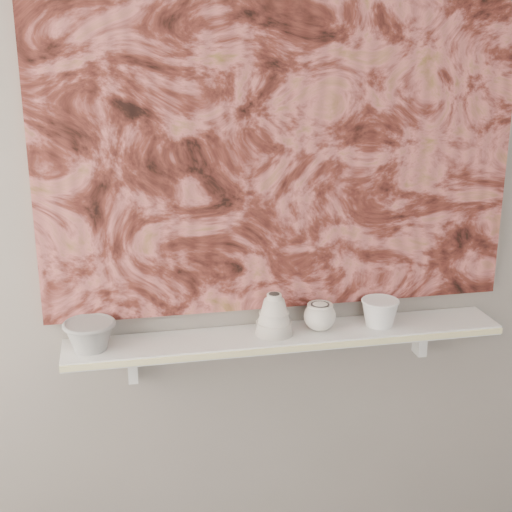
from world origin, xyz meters
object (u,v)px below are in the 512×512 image
object	(u,v)px
bowl_grey	(90,335)
bell_vessel	(274,314)
cup_cream	(320,316)
bowl_white	(380,312)
shelf	(287,337)
painting	(283,137)

from	to	relation	value
bowl_grey	bell_vessel	distance (m)	0.57
cup_cream	bowl_white	world-z (taller)	cup_cream
shelf	painting	bearing A→B (deg)	90.00
bell_vessel	bowl_white	world-z (taller)	bell_vessel
shelf	painting	distance (m)	0.63
painting	bowl_grey	bearing A→B (deg)	-172.50
bowl_white	shelf	bearing A→B (deg)	180.00
bowl_grey	cup_cream	distance (m)	0.72
painting	bell_vessel	distance (m)	0.55
painting	bowl_grey	size ratio (longest dim) A/B	9.46
bowl_grey	bowl_white	bearing A→B (deg)	0.00
shelf	cup_cream	world-z (taller)	cup_cream
bell_vessel	bowl_white	size ratio (longest dim) A/B	1.09
bowl_grey	bowl_white	distance (m)	0.92
painting	bowl_grey	distance (m)	0.84
shelf	bowl_white	bearing A→B (deg)	0.00
cup_cream	bell_vessel	distance (m)	0.15
bowl_grey	cup_cream	bearing A→B (deg)	0.00
shelf	bowl_grey	distance (m)	0.61
shelf	bell_vessel	distance (m)	0.09
shelf	cup_cream	distance (m)	0.12
bell_vessel	shelf	bearing A→B (deg)	0.00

